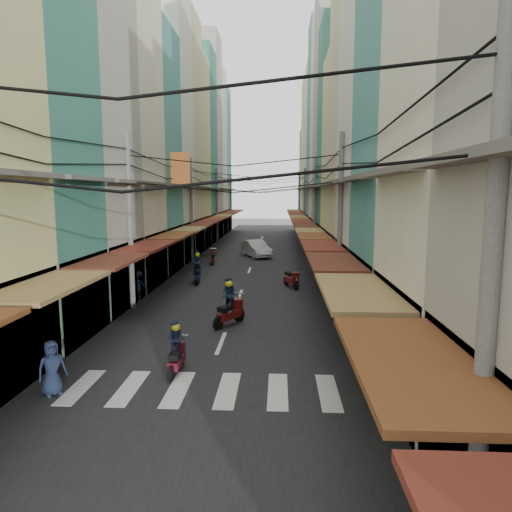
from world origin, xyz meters
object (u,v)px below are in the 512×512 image
(white_car, at_px, (256,257))
(traffic_sign, at_px, (375,321))
(bicycle, at_px, (399,338))
(market_umbrella, at_px, (381,291))

(white_car, distance_m, traffic_sign, 27.05)
(bicycle, relative_size, market_umbrella, 0.72)
(market_umbrella, relative_size, traffic_sign, 0.82)
(bicycle, xyz_separation_m, market_umbrella, (-0.88, -0.71, 1.98))
(bicycle, distance_m, market_umbrella, 2.28)
(white_car, bearing_deg, bicycle, -96.28)
(white_car, relative_size, bicycle, 3.11)
(white_car, distance_m, market_umbrella, 23.40)
(white_car, xyz_separation_m, traffic_sign, (4.68, -26.57, 1.97))
(market_umbrella, xyz_separation_m, traffic_sign, (-1.04, -3.97, -0.01))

